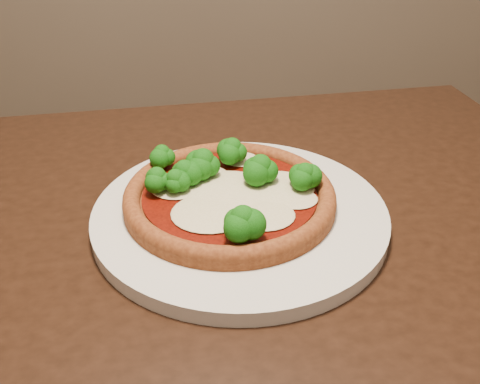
{
  "coord_description": "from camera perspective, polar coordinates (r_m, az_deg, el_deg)",
  "views": [
    {
      "loc": [
        -0.23,
        -0.21,
        1.12
      ],
      "look_at": [
        -0.19,
        0.32,
        0.79
      ],
      "focal_mm": 40.0,
      "sensor_mm": 36.0,
      "label": 1
    }
  ],
  "objects": [
    {
      "name": "pizza",
      "position": [
        0.63,
        -1.25,
        0.05
      ],
      "size": [
        0.25,
        0.25,
        0.06
      ],
      "rotation": [
        0.0,
        0.0,
        -0.29
      ],
      "color": "brown",
      "rests_on": "plate"
    },
    {
      "name": "dining_table",
      "position": [
        0.65,
        -3.16,
        -13.99
      ],
      "size": [
        1.15,
        0.98,
        0.75
      ],
      "rotation": [
        0.0,
        0.0,
        0.11
      ],
      "color": "black",
      "rests_on": "floor"
    },
    {
      "name": "plate",
      "position": [
        0.63,
        0.0,
        -2.38
      ],
      "size": [
        0.35,
        0.35,
        0.02
      ],
      "primitive_type": "cylinder",
      "color": "silver",
      "rests_on": "dining_table"
    }
  ]
}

